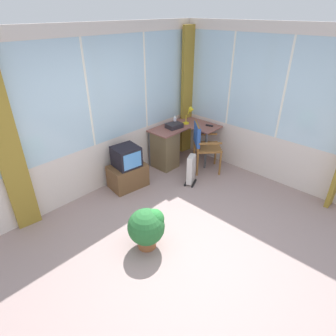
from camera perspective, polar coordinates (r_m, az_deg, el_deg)
The scene contains 14 objects.
ground at distance 4.11m, azimuth 3.92°, elevation -15.12°, with size 5.77×5.11×0.06m, color gray.
north_window_panel at distance 4.77m, azimuth -15.38°, elevation 9.92°, with size 4.77×0.07×2.68m.
east_window_panel at distance 5.28m, azimuth 21.80°, elevation 10.75°, with size 0.07×4.11×2.68m.
curtain_north_left at distance 4.24m, azimuth -29.60°, elevation 3.84°, with size 0.33×0.07×2.58m, color olive.
curtain_corner at distance 6.14m, azimuth 4.00°, elevation 14.68°, with size 0.33×0.07×2.58m, color olive.
desk at distance 5.71m, azimuth -0.19°, elevation 4.30°, with size 1.22×0.95×0.78m.
desk_lamp at distance 5.86m, azimuth 4.56°, elevation 11.00°, with size 0.23×0.19×0.35m.
tv_remote at distance 5.83m, azimuth 8.30°, elevation 8.42°, with size 0.04×0.15×0.02m, color black.
spray_bottle at distance 5.79m, azimuth 1.38°, elevation 9.55°, with size 0.06×0.06×0.22m.
paper_tray at distance 5.67m, azimuth 1.24°, elevation 8.50°, with size 0.30×0.23×0.09m, color #2A262A.
wooden_armchair at distance 5.50m, azimuth 6.75°, elevation 5.37°, with size 0.68×0.68×0.98m.
tv_on_stand at distance 5.11m, azimuth -8.13°, elevation -0.25°, with size 0.69×0.52×0.78m.
space_heater at distance 5.19m, azimuth 4.70°, elevation -0.23°, with size 0.33×0.26×0.57m.
potted_plant at distance 3.83m, azimuth -4.18°, elevation -11.66°, with size 0.50×0.50×0.59m.
Camera 1 is at (-2.31, -1.80, 2.85)m, focal length 30.39 mm.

